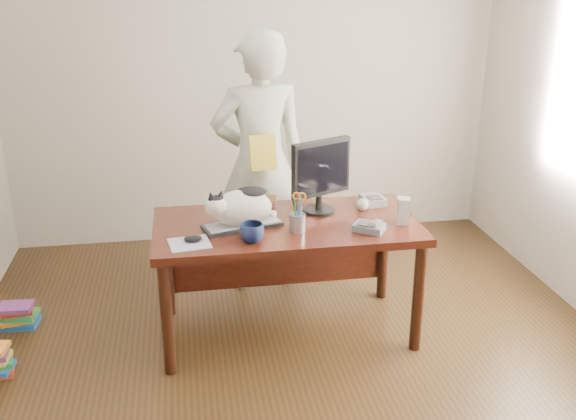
# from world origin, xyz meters

# --- Properties ---
(room) EXTENTS (4.50, 4.50, 4.50)m
(room) POSITION_xyz_m (0.00, 0.00, 1.35)
(room) COLOR black
(room) RESTS_ON ground
(desk) EXTENTS (1.60, 0.80, 0.75)m
(desk) POSITION_xyz_m (0.00, 0.68, 0.60)
(desk) COLOR black
(desk) RESTS_ON ground
(keyboard) EXTENTS (0.50, 0.30, 0.03)m
(keyboard) POSITION_xyz_m (-0.27, 0.57, 0.76)
(keyboard) COLOR black
(keyboard) RESTS_ON desk
(cat) EXTENTS (0.45, 0.31, 0.26)m
(cat) POSITION_xyz_m (-0.29, 0.57, 0.88)
(cat) COLOR white
(cat) RESTS_ON keyboard
(monitor) EXTENTS (0.40, 0.27, 0.47)m
(monitor) POSITION_xyz_m (0.24, 0.74, 1.01)
(monitor) COLOR black
(monitor) RESTS_ON desk
(pen_cup) EXTENTS (0.12, 0.12, 0.24)m
(pen_cup) POSITION_xyz_m (0.04, 0.46, 0.82)
(pen_cup) COLOR gray
(pen_cup) RESTS_ON desk
(mousepad) EXTENTS (0.25, 0.23, 0.01)m
(mousepad) POSITION_xyz_m (-0.59, 0.37, 0.75)
(mousepad) COLOR silver
(mousepad) RESTS_ON desk
(mouse) EXTENTS (0.11, 0.08, 0.04)m
(mouse) POSITION_xyz_m (-0.57, 0.39, 0.77)
(mouse) COLOR black
(mouse) RESTS_ON mousepad
(coffee_mug) EXTENTS (0.19, 0.19, 0.11)m
(coffee_mug) POSITION_xyz_m (-0.24, 0.35, 0.80)
(coffee_mug) COLOR #0D1636
(coffee_mug) RESTS_ON desk
(phone) EXTENTS (0.21, 0.20, 0.08)m
(phone) POSITION_xyz_m (0.46, 0.39, 0.78)
(phone) COLOR slate
(phone) RESTS_ON desk
(speaker) EXTENTS (0.09, 0.10, 0.16)m
(speaker) POSITION_xyz_m (0.69, 0.47, 0.83)
(speaker) COLOR #AAAAAD
(speaker) RESTS_ON desk
(baseball) EXTENTS (0.08, 0.08, 0.08)m
(baseball) POSITION_xyz_m (0.51, 0.72, 0.79)
(baseball) COLOR beige
(baseball) RESTS_ON desk
(book_stack) EXTENTS (0.28, 0.23, 0.09)m
(book_stack) POSITION_xyz_m (-0.16, 0.88, 0.79)
(book_stack) COLOR #4A1319
(book_stack) RESTS_ON desk
(calculator) EXTENTS (0.15, 0.19, 0.05)m
(calculator) POSITION_xyz_m (0.61, 0.84, 0.78)
(calculator) COLOR slate
(calculator) RESTS_ON desk
(person) EXTENTS (0.71, 0.50, 1.84)m
(person) POSITION_xyz_m (-0.07, 1.29, 0.92)
(person) COLOR silver
(person) RESTS_ON ground
(held_book) EXTENTS (0.18, 0.12, 0.24)m
(held_book) POSITION_xyz_m (-0.07, 1.12, 1.05)
(held_book) COLOR gold
(held_book) RESTS_ON person
(book_pile_b) EXTENTS (0.26, 0.20, 0.15)m
(book_pile_b) POSITION_xyz_m (-1.72, 0.95, 0.07)
(book_pile_b) COLOR #1A529C
(book_pile_b) RESTS_ON ground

